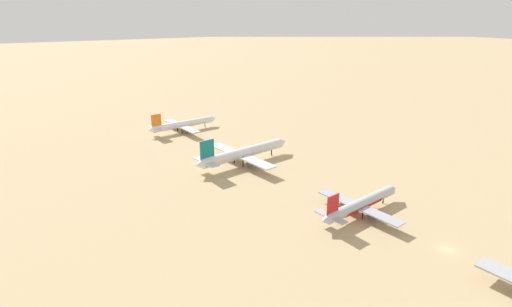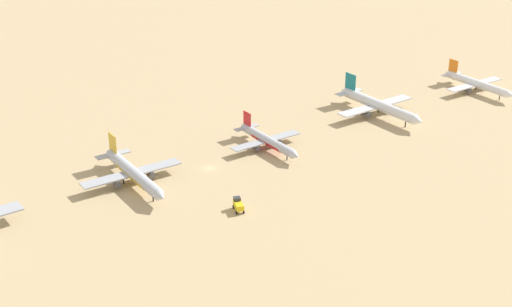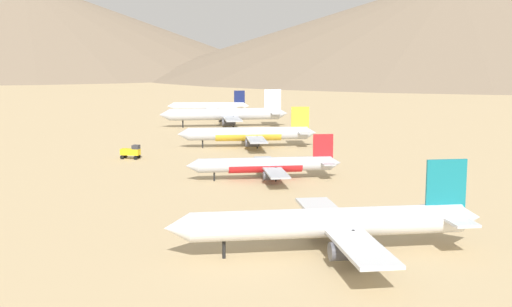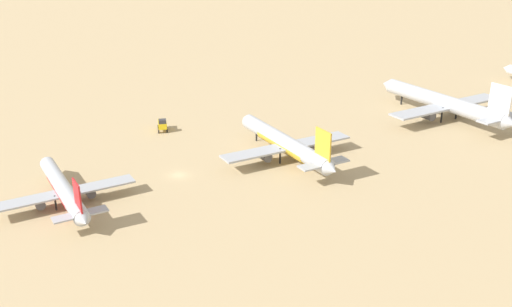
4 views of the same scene
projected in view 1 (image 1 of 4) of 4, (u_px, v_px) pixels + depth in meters
The scene contains 4 objects.
ground_plane at pixel (447, 250), 104.28m from camera, with size 1800.00×1800.00×0.00m, color tan.
parked_jet_3 at pixel (361, 204), 121.40m from camera, with size 35.96×29.39×10.39m.
parked_jet_4 at pixel (243, 153), 162.05m from camera, with size 46.53×38.06×13.46m.
parked_jet_5 at pixel (183, 124), 206.28m from camera, with size 39.15×31.95×11.30m.
Camera 1 is at (-88.35, -52.62, 58.47)m, focal length 28.11 mm.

